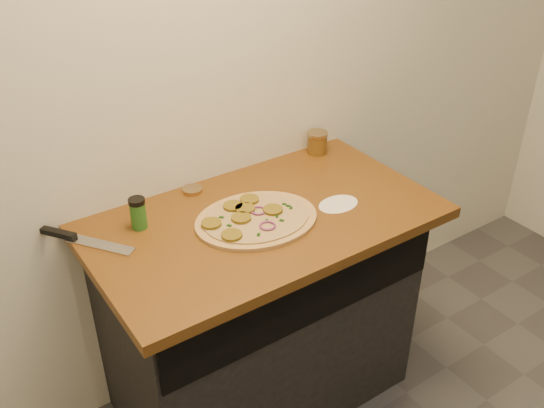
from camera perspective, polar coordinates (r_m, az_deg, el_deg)
cabinet at (r=2.38m, az=-1.17°, el=-10.28°), size 1.10×0.60×0.86m
countertop at (r=2.09m, az=-0.85°, el=-1.50°), size 1.20×0.70×0.04m
pizza at (r=2.04m, az=-1.60°, el=-1.37°), size 0.47×0.47×0.03m
chefs_knife at (r=2.04m, az=-17.79°, el=-3.12°), size 0.23×0.30×0.02m
mason_jar_lid at (r=2.22m, az=-7.51°, el=1.31°), size 0.09×0.09×0.02m
salsa_jar at (r=2.47m, az=4.28°, el=5.80°), size 0.08×0.08×0.09m
spice_shaker at (r=2.03m, az=-12.49°, el=-0.85°), size 0.05×0.05×0.11m
flour_spill at (r=2.15m, az=6.26°, el=-0.01°), size 0.16×0.16×0.00m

